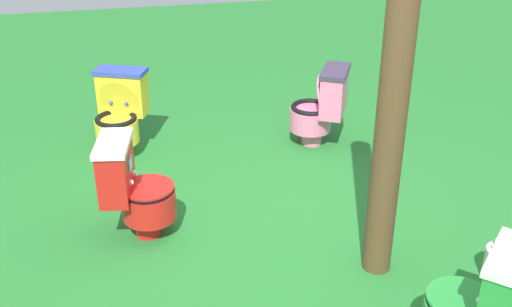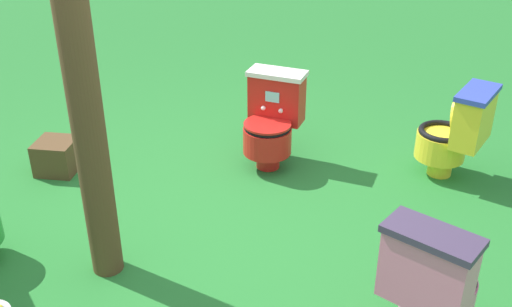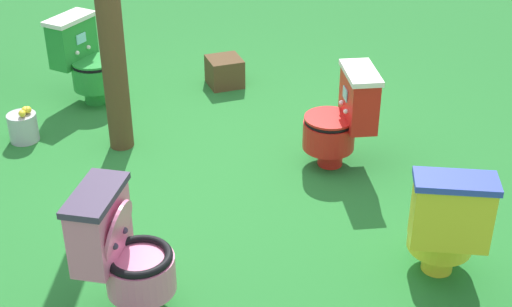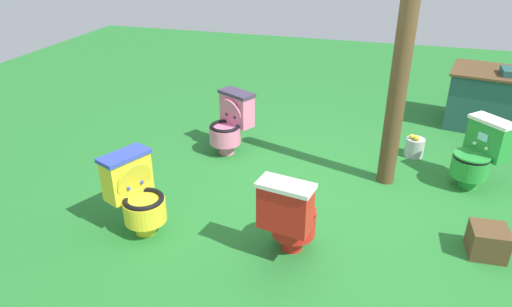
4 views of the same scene
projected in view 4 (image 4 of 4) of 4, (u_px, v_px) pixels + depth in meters
ground at (334, 197)px, 4.68m from camera, size 14.00×14.00×0.00m
toilet_pink at (231, 122)px, 5.46m from camera, size 0.59×0.62×0.73m
toilet_yellow at (136, 193)px, 4.03m from camera, size 0.61×0.56×0.73m
toilet_red at (290, 216)px, 3.73m from camera, size 0.48×0.55×0.73m
toilet_green at (478, 154)px, 4.73m from camera, size 0.63×0.63×0.73m
vendor_table at (507, 101)px, 6.06m from camera, size 1.59×1.11×0.85m
wooden_post at (398, 85)px, 4.50m from camera, size 0.18×0.18×2.13m
small_crate at (488, 241)px, 3.83m from camera, size 0.31×0.30×0.25m
lemon_bucket at (414, 147)px, 5.46m from camera, size 0.22×0.22×0.28m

